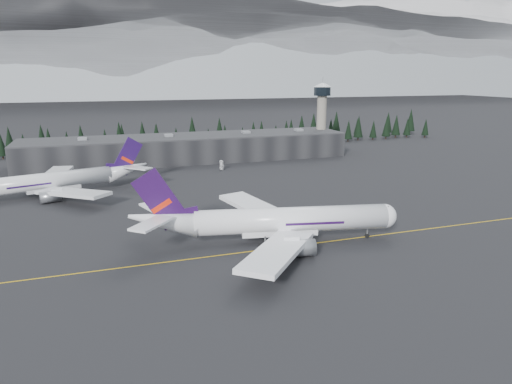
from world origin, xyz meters
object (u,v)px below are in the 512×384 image
object	(u,v)px
jet_parked	(61,180)
jet_main	(268,221)
gse_vehicle_b	(222,168)
gse_vehicle_a	(104,177)
terminal	(189,148)
control_tower	(322,110)

from	to	relation	value
jet_parked	jet_main	bearing A→B (deg)	112.04
jet_main	gse_vehicle_b	bearing A→B (deg)	94.27
jet_main	gse_vehicle_a	distance (m)	100.33
terminal	jet_parked	bearing A→B (deg)	-137.03
gse_vehicle_a	gse_vehicle_b	size ratio (longest dim) A/B	1.04
jet_main	gse_vehicle_b	size ratio (longest dim) A/B	15.02
control_tower	gse_vehicle_a	size ratio (longest dim) A/B	7.91
control_tower	jet_parked	world-z (taller)	control_tower
gse_vehicle_b	jet_main	bearing A→B (deg)	-41.81
gse_vehicle_a	control_tower	bearing A→B (deg)	11.82
terminal	gse_vehicle_b	bearing A→B (deg)	-71.85
control_tower	gse_vehicle_b	world-z (taller)	control_tower
jet_main	gse_vehicle_a	xyz separation A→B (m)	(-39.23, 92.20, -5.11)
jet_main	jet_parked	xyz separation A→B (m)	(-53.93, 69.76, -0.40)
jet_main	gse_vehicle_b	distance (m)	94.47
terminal	control_tower	bearing A→B (deg)	2.29
jet_parked	terminal	bearing A→B (deg)	-152.70
jet_parked	gse_vehicle_a	world-z (taller)	jet_parked
terminal	gse_vehicle_b	distance (m)	30.88
jet_parked	gse_vehicle_b	size ratio (longest dim) A/B	13.83
terminal	jet_parked	world-z (taller)	jet_parked
control_tower	jet_main	size ratio (longest dim) A/B	0.55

